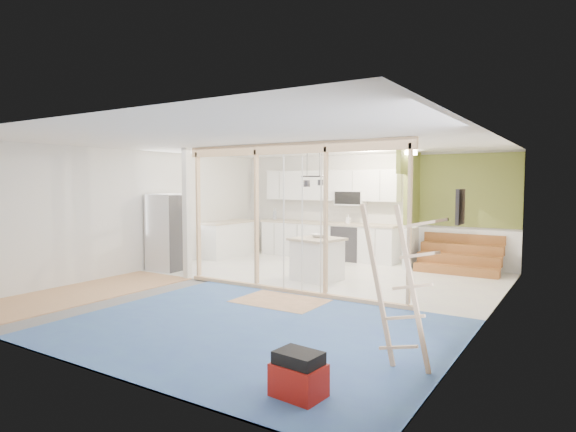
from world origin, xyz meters
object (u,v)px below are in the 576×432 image
Objects in this scene: fridge at (169,232)px; island at (317,260)px; toolbox at (299,376)px; ladder at (399,287)px.

fridge is 3.39m from island.
ladder is (0.53, 1.12, 0.66)m from toolbox.
ladder is (6.14, -2.73, 0.03)m from fridge.
island is 5.16m from toolbox.
fridge is 0.99× the size of ladder.
toolbox is at bearing -50.47° from island.
island is 4.52m from ladder.
fridge is 6.72m from ladder.
ladder is at bearing 70.45° from toolbox.
island reaches higher than toolbox.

